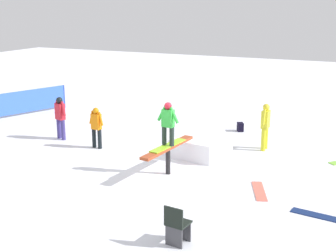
{
  "coord_description": "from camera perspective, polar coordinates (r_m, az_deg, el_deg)",
  "views": [
    {
      "loc": [
        11.74,
        5.47,
        4.9
      ],
      "look_at": [
        0.0,
        0.0,
        1.46
      ],
      "focal_mm": 50.0,
      "sensor_mm": 36.0,
      "label": 1
    }
  ],
  "objects": [
    {
      "name": "main_rider_on_rail",
      "position": [
        13.39,
        -0.0,
        0.1
      ],
      "size": [
        1.58,
        0.73,
        1.3
      ],
      "rotation": [
        0.0,
        0.0,
        -0.14
      ],
      "color": "#97DA26",
      "rests_on": "rail_feature"
    },
    {
      "name": "rail_feature",
      "position": [
        13.61,
        -0.0,
        -2.98
      ],
      "size": [
        2.55,
        0.54,
        0.86
      ],
      "rotation": [
        0.0,
        0.0,
        -0.1
      ],
      "color": "black",
      "rests_on": "ground"
    },
    {
      "name": "loose_snowboard_navy",
      "position": [
        11.77,
        18.48,
        -10.48
      ],
      "size": [
        0.47,
        1.56,
        0.02
      ],
      "primitive_type": "cube",
      "rotation": [
        0.0,
        0.0,
        1.44
      ],
      "color": "navy",
      "rests_on": "ground"
    },
    {
      "name": "backpack_on_snow",
      "position": [
        18.5,
        8.8,
        -0.12
      ],
      "size": [
        0.37,
        0.34,
        0.34
      ],
      "primitive_type": "cube",
      "rotation": [
        0.0,
        0.0,
        0.49
      ],
      "color": "black",
      "rests_on": "ground"
    },
    {
      "name": "safety_fence",
      "position": [
        21.8,
        -17.31,
        2.82
      ],
      "size": [
        4.08,
        1.57,
        1.1
      ],
      "rotation": [
        0.0,
        0.0,
        5.92
      ],
      "color": "blue",
      "rests_on": "ground"
    },
    {
      "name": "bystander_red",
      "position": [
        17.5,
        -13.0,
        1.23
      ],
      "size": [
        0.33,
        0.67,
        1.58
      ],
      "rotation": [
        0.0,
        0.0,
        1.23
      ],
      "color": "#3C347A",
      "rests_on": "ground"
    },
    {
      "name": "bystander_yellow",
      "position": [
        16.16,
        11.78,
        0.22
      ],
      "size": [
        0.67,
        0.23,
        1.6
      ],
      "rotation": [
        0.0,
        0.0,
        6.25
      ],
      "color": "gold",
      "rests_on": "ground"
    },
    {
      "name": "folding_chair",
      "position": [
        9.9,
        1.11,
        -12.08
      ],
      "size": [
        0.49,
        0.49,
        0.88
      ],
      "rotation": [
        0.0,
        0.0,
        4.59
      ],
      "color": "#3F3F44",
      "rests_on": "ground"
    },
    {
      "name": "snow_kicker_ramp",
      "position": [
        15.51,
        4.04,
        -2.38
      ],
      "size": [
        1.95,
        1.68,
        0.62
      ],
      "primitive_type": "cube",
      "rotation": [
        0.0,
        0.0,
        -0.1
      ],
      "color": "white",
      "rests_on": "ground"
    },
    {
      "name": "ground_plane",
      "position": [
        13.85,
        -0.0,
        -5.85
      ],
      "size": [
        60.0,
        60.0,
        0.0
      ],
      "primitive_type": "plane",
      "color": "white"
    },
    {
      "name": "bystander_orange",
      "position": [
        16.21,
        -8.73,
        0.06
      ],
      "size": [
        0.25,
        0.63,
        1.43
      ],
      "rotation": [
        0.0,
        0.0,
        4.56
      ],
      "color": "black",
      "rests_on": "ground"
    },
    {
      "name": "loose_snowboard_coral",
      "position": [
        12.85,
        11.07,
        -7.78
      ],
      "size": [
        1.33,
        0.73,
        0.02
      ],
      "primitive_type": "cube",
      "rotation": [
        0.0,
        0.0,
        0.36
      ],
      "color": "#ED6C5B",
      "rests_on": "ground"
    }
  ]
}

